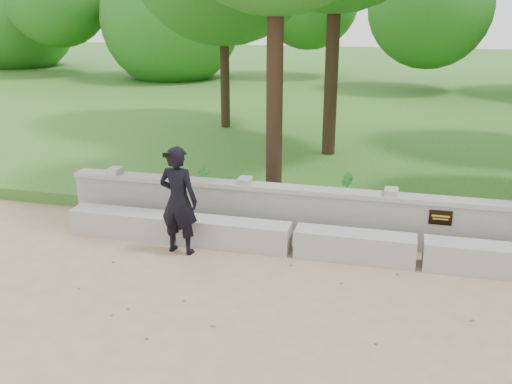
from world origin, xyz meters
TOP-DOWN VIEW (x-y plane):
  - ground at (0.00, 0.00)m, footprint 80.00×80.00m
  - lawn at (0.00, 14.00)m, footprint 40.00×22.00m
  - concrete_bench at (0.00, 1.90)m, footprint 11.90×0.45m
  - parapet_wall at (0.00, 2.60)m, footprint 12.50×0.35m
  - man_main at (-3.79, 1.47)m, footprint 0.70×0.63m
  - shrub_a at (-4.18, 3.76)m, footprint 0.33×0.27m
  - shrub_b at (-1.36, 3.79)m, footprint 0.34×0.39m

SIDE VIEW (x-z plane):
  - ground at x=0.00m, z-range 0.00..0.00m
  - lawn at x=0.00m, z-range 0.00..0.25m
  - concrete_bench at x=0.00m, z-range 0.00..0.45m
  - parapet_wall at x=0.00m, z-range 0.01..0.91m
  - shrub_a at x=-4.18m, z-range 0.25..0.79m
  - shrub_b at x=-1.36m, z-range 0.25..0.86m
  - man_main at x=-3.79m, z-range 0.00..1.79m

